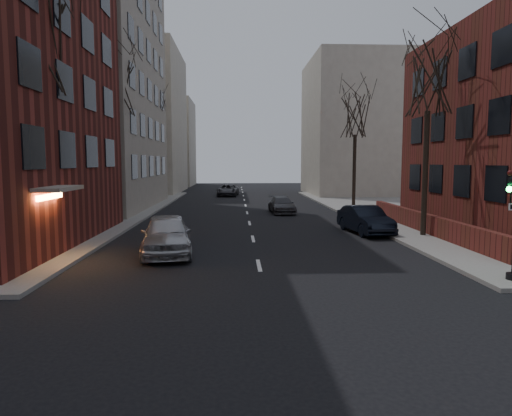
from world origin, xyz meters
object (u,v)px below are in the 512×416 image
at_px(tree_right_b, 355,116).
at_px(streetlamp_near, 109,156).
at_px(car_lane_far, 228,190).
at_px(streetlamp_far, 163,159).
at_px(tree_left_b, 114,85).
at_px(car_lane_silver, 166,235).
at_px(tree_right_a, 429,79).
at_px(car_lane_gray, 282,205).
at_px(tree_left_a, 34,46).
at_px(parked_sedan, 365,220).
at_px(tree_left_c, 153,119).

bearing_deg(tree_right_b, streetlamp_near, -149.53).
bearing_deg(car_lane_far, streetlamp_far, -134.11).
height_order(tree_left_b, car_lane_silver, tree_left_b).
bearing_deg(tree_right_a, car_lane_gray, 117.77).
height_order(tree_left_a, car_lane_gray, tree_left_a).
height_order(tree_left_b, parked_sedan, tree_left_b).
relative_size(tree_left_a, tree_left_c, 1.06).
height_order(car_lane_silver, car_lane_far, car_lane_silver).
height_order(tree_left_a, tree_right_b, tree_left_a).
bearing_deg(tree_left_a, car_lane_far, 78.21).
distance_m(tree_left_c, parked_sedan, 26.40).
distance_m(tree_left_a, streetlamp_near, 9.07).
distance_m(tree_left_a, tree_left_b, 12.01).
height_order(tree_left_c, car_lane_gray, tree_left_c).
xyz_separation_m(tree_left_a, tree_left_b, (0.00, 12.00, 0.44)).
distance_m(tree_right_b, streetlamp_far, 20.01).
xyz_separation_m(streetlamp_near, car_lane_gray, (10.85, 7.68, -3.62)).
xyz_separation_m(tree_left_b, car_lane_far, (7.02, 21.63, -8.24)).
relative_size(tree_left_c, car_lane_gray, 2.29).
bearing_deg(streetlamp_far, tree_right_a, -54.69).
bearing_deg(tree_left_c, tree_left_b, -90.00).
relative_size(tree_left_c, car_lane_far, 2.01).
bearing_deg(streetlamp_far, parked_sedan, -57.34).
bearing_deg(car_lane_far, parked_sedan, -69.52).
distance_m(car_lane_gray, car_lane_far, 18.49).
bearing_deg(tree_left_c, parked_sedan, -53.76).
relative_size(tree_right_b, car_lane_gray, 2.16).
relative_size(streetlamp_near, car_lane_gray, 1.48).
distance_m(tree_left_c, streetlamp_near, 18.40).
relative_size(streetlamp_near, car_lane_far, 1.30).
bearing_deg(parked_sedan, streetlamp_far, 114.81).
xyz_separation_m(parked_sedan, car_lane_far, (-7.98, 28.10, -0.08)).
bearing_deg(streetlamp_far, car_lane_far, 41.27).
height_order(tree_left_a, tree_left_c, tree_left_a).
bearing_deg(car_lane_gray, car_lane_far, 100.48).
height_order(tree_left_c, tree_right_a, same).
distance_m(tree_right_a, parked_sedan, 7.88).
height_order(tree_right_a, streetlamp_near, tree_right_a).
bearing_deg(car_lane_gray, parked_sedan, -74.09).
relative_size(tree_left_a, streetlamp_far, 1.63).
bearing_deg(streetlamp_far, streetlamp_near, -90.00).
relative_size(tree_left_b, tree_left_c, 1.11).
distance_m(tree_left_a, tree_right_b, 25.19).
xyz_separation_m(tree_right_a, car_lane_gray, (-6.15, 11.68, -7.41)).
bearing_deg(car_lane_far, tree_right_a, -65.73).
height_order(car_lane_silver, car_lane_gray, car_lane_silver).
xyz_separation_m(tree_left_c, streetlamp_near, (0.60, -18.00, -3.79)).
distance_m(streetlamp_near, parked_sedan, 15.02).
bearing_deg(tree_right_a, car_lane_silver, -163.28).
distance_m(tree_left_b, tree_right_a, 19.35).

